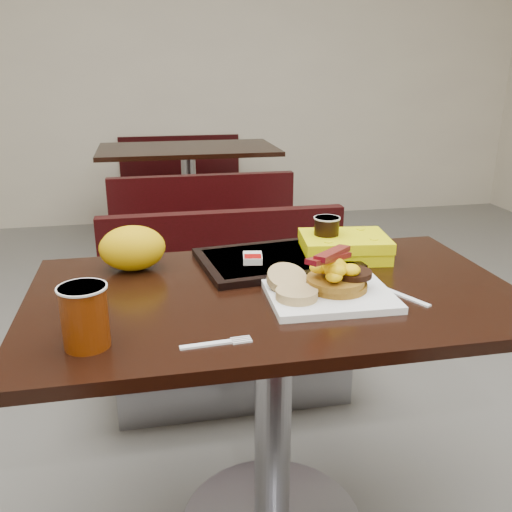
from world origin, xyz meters
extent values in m
cube|color=beige|center=(0.00, 3.50, 1.40)|extent=(6.00, 0.01, 2.80)
cube|color=white|center=(0.12, -0.08, 0.76)|extent=(0.30, 0.24, 0.02)
cylinder|color=#876216|center=(0.14, -0.06, 0.78)|extent=(0.17, 0.17, 0.03)
cylinder|color=black|center=(0.18, -0.06, 0.80)|extent=(0.09, 0.09, 0.01)
ellipsoid|color=#F9BD04|center=(0.13, -0.07, 0.82)|extent=(0.12, 0.11, 0.05)
cylinder|color=tan|center=(0.03, -0.10, 0.78)|extent=(0.12, 0.12, 0.02)
cylinder|color=tan|center=(0.02, -0.03, 0.79)|extent=(0.11, 0.11, 0.06)
cylinder|color=#862B04|center=(-0.43, -0.21, 0.81)|extent=(0.10, 0.10, 0.13)
cube|color=white|center=(0.29, -0.09, 0.75)|extent=(0.09, 0.17, 0.00)
cube|color=red|center=(-0.12, 0.09, 0.75)|extent=(0.05, 0.04, 0.01)
cube|color=#8C0504|center=(-0.01, 0.07, 0.75)|extent=(0.04, 0.03, 0.01)
cube|color=black|center=(0.05, 0.19, 0.76)|extent=(0.45, 0.35, 0.02)
cube|color=silver|center=(-0.02, 0.17, 0.78)|extent=(0.06, 0.08, 0.02)
cylinder|color=black|center=(0.21, 0.22, 0.82)|extent=(0.07, 0.07, 0.10)
cube|color=#DED903|center=(0.25, 0.20, 0.78)|extent=(0.27, 0.21, 0.07)
ellipsoid|color=yellow|center=(-0.34, 0.22, 0.81)|extent=(0.19, 0.14, 0.12)
camera|label=1|loc=(-0.30, -1.24, 1.28)|focal=38.91mm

